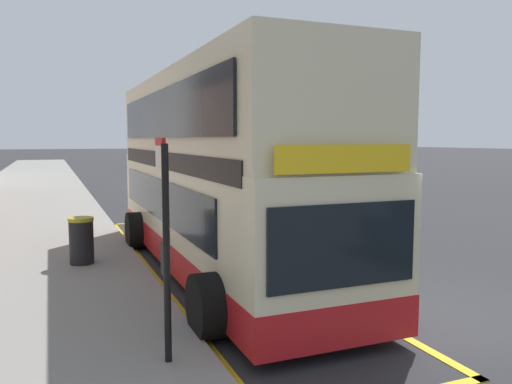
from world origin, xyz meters
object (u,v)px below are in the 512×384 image
parked_car_maroon_kerbside (176,163)px  litter_bin (81,240)px  bus_stop_sign (165,233)px  parked_car_maroon_distant (142,160)px  double_decker_bus (217,180)px

parked_car_maroon_kerbside → litter_bin: parked_car_maroon_kerbside is taller
bus_stop_sign → parked_car_maroon_distant: size_ratio=0.68×
litter_bin → double_decker_bus: bearing=-21.9°
bus_stop_sign → parked_car_maroon_distant: bus_stop_sign is taller
double_decker_bus → bus_stop_sign: bearing=-115.1°
bus_stop_sign → parked_car_maroon_distant: (7.67, 47.32, -1.00)m
double_decker_bus → litter_bin: bearing=158.1°
bus_stop_sign → parked_car_maroon_kerbside: (9.50, 39.86, -1.00)m
parked_car_maroon_kerbside → litter_bin: 35.59m
double_decker_bus → parked_car_maroon_distant: size_ratio=2.56×
double_decker_bus → parked_car_maroon_kerbside: 36.03m
bus_stop_sign → parked_car_maroon_distant: bearing=80.8°
parked_car_maroon_kerbside → litter_bin: (-10.21, -34.09, -0.13)m
litter_bin → parked_car_maroon_distant: bearing=78.6°
parked_car_maroon_distant → litter_bin: 42.39m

